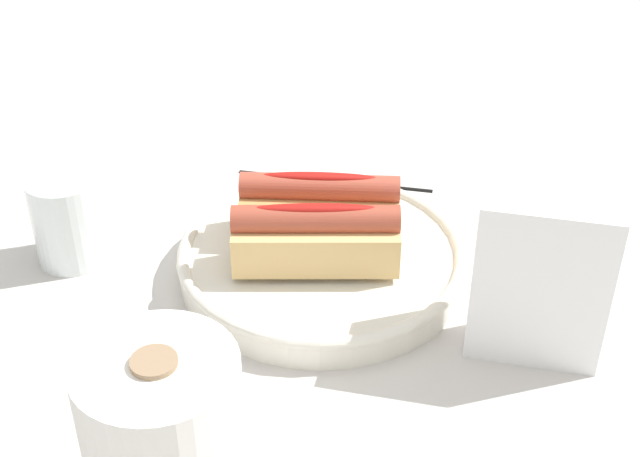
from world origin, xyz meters
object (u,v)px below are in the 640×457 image
at_px(paper_towel_roll, 164,436).
at_px(chopstick_near, 334,180).
at_px(napkin_box, 540,281).
at_px(hotdog_back, 320,238).
at_px(serving_bowl, 320,259).
at_px(hotdog_front, 320,205).
at_px(water_glass, 68,221).

xyz_separation_m(paper_towel_roll, chopstick_near, (-0.03, -0.45, -0.06)).
bearing_deg(paper_towel_roll, napkin_box, -138.74).
bearing_deg(paper_towel_roll, hotdog_back, -101.59).
bearing_deg(chopstick_near, serving_bowl, 95.78).
relative_size(hotdog_front, napkin_box, 1.04).
relative_size(hotdog_front, paper_towel_roll, 1.16).
relative_size(water_glass, napkin_box, 0.60).
xyz_separation_m(water_glass, napkin_box, (-0.44, 0.04, 0.03)).
bearing_deg(hotdog_front, napkin_box, 155.02).
relative_size(serving_bowl, paper_towel_roll, 2.04).
height_order(hotdog_back, chopstick_near, hotdog_back).
height_order(water_glass, paper_towel_roll, paper_towel_roll).
xyz_separation_m(serving_bowl, chopstick_near, (0.02, -0.17, -0.02)).
bearing_deg(chopstick_near, napkin_box, 131.51).
distance_m(serving_bowl, chopstick_near, 0.17).
distance_m(serving_bowl, paper_towel_roll, 0.29).
bearing_deg(hotdog_back, paper_towel_roll, 78.41).
relative_size(water_glass, paper_towel_roll, 0.67).
relative_size(hotdog_front, chopstick_near, 0.71).
bearing_deg(napkin_box, paper_towel_roll, 41.70).
distance_m(hotdog_front, water_glass, 0.24).
bearing_deg(paper_towel_roll, water_glass, -52.97).
height_order(serving_bowl, paper_towel_roll, paper_towel_roll).
bearing_deg(water_glass, chopstick_near, -138.79).
xyz_separation_m(serving_bowl, water_glass, (0.24, 0.02, 0.02)).
bearing_deg(hotdog_back, chopstick_near, -82.51).
distance_m(napkin_box, chopstick_near, 0.33).
xyz_separation_m(napkin_box, chopstick_near, (0.22, -0.24, -0.07)).
xyz_separation_m(hotdog_back, napkin_box, (-0.19, 0.04, 0.01)).
height_order(hotdog_front, paper_towel_roll, paper_towel_roll).
xyz_separation_m(hotdog_front, chopstick_near, (0.01, -0.14, -0.06)).
relative_size(hotdog_front, hotdog_back, 0.99).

